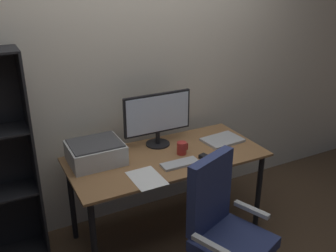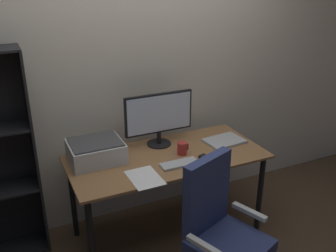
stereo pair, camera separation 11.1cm
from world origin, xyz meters
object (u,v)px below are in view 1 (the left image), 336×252
object	(u,v)px
office_chair	(224,238)
keyboard	(180,164)
coffee_mug	(182,148)
laptop	(222,140)
printer	(96,152)
desk	(167,165)
monitor	(158,116)
mouse	(206,157)

from	to	relation	value
office_chair	keyboard	bearing A→B (deg)	71.27
coffee_mug	laptop	world-z (taller)	coffee_mug
keyboard	printer	size ratio (longest dim) A/B	0.72
desk	printer	xyz separation A→B (m)	(-0.52, 0.16, 0.16)
coffee_mug	laptop	distance (m)	0.43
keyboard	office_chair	world-z (taller)	office_chair
monitor	office_chair	world-z (taller)	monitor
keyboard	mouse	bearing A→B (deg)	-3.77
desk	office_chair	distance (m)	0.77
desk	keyboard	size ratio (longest dim) A/B	5.32
coffee_mug	desk	bearing A→B (deg)	169.11
printer	laptop	bearing A→B (deg)	-7.26
mouse	printer	xyz separation A→B (m)	(-0.76, 0.35, 0.06)
laptop	office_chair	bearing A→B (deg)	-128.29
keyboard	mouse	world-z (taller)	mouse
mouse	coffee_mug	bearing A→B (deg)	107.96
desk	laptop	world-z (taller)	laptop
mouse	laptop	bearing A→B (deg)	18.35
mouse	laptop	distance (m)	0.38
printer	office_chair	world-z (taller)	office_chair
monitor	laptop	distance (m)	0.60
desk	monitor	bearing A→B (deg)	82.69
monitor	keyboard	xyz separation A→B (m)	(-0.01, -0.39, -0.25)
monitor	printer	distance (m)	0.58
desk	printer	bearing A→B (deg)	163.03
keyboard	laptop	bearing A→B (deg)	21.20
monitor	mouse	distance (m)	0.52
mouse	coffee_mug	size ratio (longest dim) A/B	0.97
coffee_mug	keyboard	bearing A→B (deg)	-123.26
mouse	laptop	world-z (taller)	mouse
desk	keyboard	world-z (taller)	keyboard
laptop	printer	world-z (taller)	printer
monitor	mouse	xyz separation A→B (m)	(0.21, -0.41, -0.24)
coffee_mug	office_chair	size ratio (longest dim) A/B	0.10
laptop	office_chair	size ratio (longest dim) A/B	0.32
office_chair	laptop	bearing A→B (deg)	35.57
monitor	laptop	xyz separation A→B (m)	(0.52, -0.19, -0.24)
keyboard	laptop	world-z (taller)	laptop
desk	coffee_mug	world-z (taller)	coffee_mug
coffee_mug	office_chair	bearing A→B (deg)	-96.16
printer	office_chair	bearing A→B (deg)	-57.81
monitor	laptop	bearing A→B (deg)	-20.53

